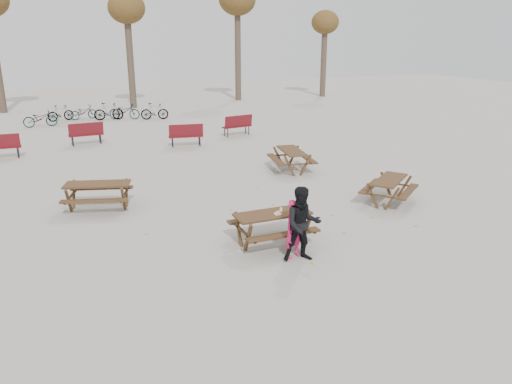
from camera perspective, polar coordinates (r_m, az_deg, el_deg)
name	(u,v)px	position (r m, az deg, el deg)	size (l,w,h in m)	color
ground	(272,243)	(12.05, 1.88, -5.87)	(80.00, 80.00, 0.00)	gray
main_picnic_table	(273,220)	(11.83, 1.90, -3.26)	(1.80, 1.45, 0.78)	#382014
food_tray	(278,214)	(11.67, 2.53, -2.49)	(0.18, 0.11, 0.04)	silver
bread_roll	(278,212)	(11.65, 2.53, -2.30)	(0.14, 0.06, 0.05)	tan
soda_bottle	(281,211)	(11.66, 2.87, -2.23)	(0.07, 0.07, 0.17)	silver
child	(294,229)	(11.12, 4.39, -4.24)	(0.49, 0.32, 1.34)	#D01A57
adult	(303,224)	(10.92, 5.36, -3.70)	(0.82, 0.64, 1.69)	black
picnic_table_east	(389,191)	(15.30, 14.94, 0.15)	(1.68, 1.35, 0.72)	#382014
picnic_table_north	(98,196)	(14.89, -17.57, -0.46)	(1.79, 1.44, 0.77)	#382014
picnic_table_far	(292,160)	(18.31, 4.08, 3.64)	(1.78, 1.43, 0.76)	#382014
park_bench_row	(133,134)	(23.02, -13.87, 6.41)	(11.99, 2.74, 1.03)	maroon
bicycle_row	(96,113)	(30.30, -17.77, 8.60)	(7.87, 2.60, 1.00)	black
tree_row	(123,11)	(35.62, -14.91, 19.35)	(32.17, 3.52, 8.26)	#382B21
fallen_leaves	(252,208)	(14.37, -0.51, -1.88)	(11.00, 11.00, 0.01)	#B7812C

